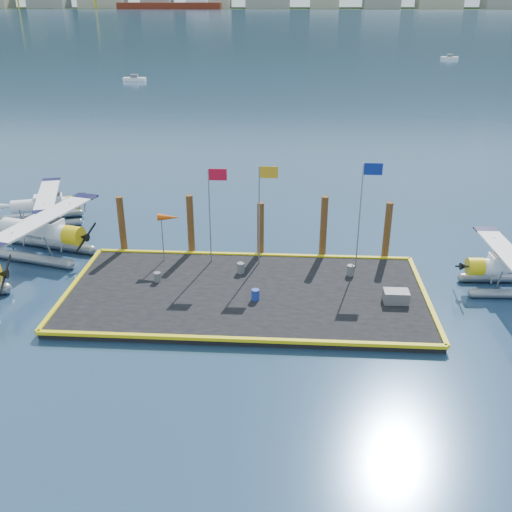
{
  "coord_description": "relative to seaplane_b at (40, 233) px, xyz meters",
  "views": [
    {
      "loc": [
        2.38,
        -28.38,
        15.52
      ],
      "look_at": [
        0.43,
        2.0,
        1.69
      ],
      "focal_mm": 40.0,
      "sensor_mm": 36.0,
      "label": 1
    }
  ],
  "objects": [
    {
      "name": "drum_4",
      "position": [
        19.84,
        -2.41,
        -0.87
      ],
      "size": [
        0.45,
        0.45,
        0.63
      ],
      "primitive_type": "cylinder",
      "color": "#545559",
      "rests_on": "dock"
    },
    {
      "name": "seaplane_c",
      "position": [
        -2.14,
        5.75,
        -0.26
      ],
      "size": [
        7.98,
        8.54,
        3.05
      ],
      "rotation": [
        0.0,
        0.0,
        -1.26
      ],
      "color": "gray",
      "rests_on": "ground"
    },
    {
      "name": "piling_0",
      "position": [
        5.29,
        0.55,
        0.41
      ],
      "size": [
        0.44,
        0.44,
        4.0
      ],
      "primitive_type": "cylinder",
      "color": "#4C2B15",
      "rests_on": "ground"
    },
    {
      "name": "windsock",
      "position": [
        8.76,
        -1.05,
        1.64
      ],
      "size": [
        1.4,
        0.44,
        3.12
      ],
      "color": "gray",
      "rests_on": "dock"
    },
    {
      "name": "flagpole_yellow",
      "position": [
        14.49,
        -1.05,
        2.92
      ],
      "size": [
        1.14,
        0.08,
        6.2
      ],
      "color": "gray",
      "rests_on": "dock"
    },
    {
      "name": "piling_2",
      "position": [
        14.29,
        0.55,
        0.31
      ],
      "size": [
        0.44,
        0.44,
        3.8
      ],
      "primitive_type": "cylinder",
      "color": "#4C2B15",
      "rests_on": "ground"
    },
    {
      "name": "seaplane_b",
      "position": [
        0.0,
        0.0,
        0.0
      ],
      "size": [
        9.52,
        10.26,
        3.65
      ],
      "rotation": [
        0.0,
        0.0,
        -1.83
      ],
      "color": "gray",
      "rests_on": "ground"
    },
    {
      "name": "seaplane_d",
      "position": [
        28.96,
        -2.96,
        -0.26
      ],
      "size": [
        7.76,
        8.56,
        3.05
      ],
      "rotation": [
        0.0,
        0.0,
        1.61
      ],
      "color": "gray",
      "rests_on": "ground"
    },
    {
      "name": "piling_4",
      "position": [
        22.29,
        0.55,
        0.41
      ],
      "size": [
        0.44,
        0.44,
        4.0
      ],
      "primitive_type": "cylinder",
      "color": "#4C2B15",
      "rests_on": "ground"
    },
    {
      "name": "crate",
      "position": [
        22.01,
        -5.58,
        -0.85
      ],
      "size": [
        1.34,
        0.89,
        0.67
      ],
      "primitive_type": "cube",
      "color": "#545559",
      "rests_on": "dock"
    },
    {
      "name": "dock_bumpers",
      "position": [
        13.79,
        -4.85,
        -1.1
      ],
      "size": [
        20.25,
        10.25,
        0.18
      ],
      "primitive_type": null,
      "color": "#DAC30C",
      "rests_on": "dock"
    },
    {
      "name": "dock",
      "position": [
        13.79,
        -4.85,
        -1.39
      ],
      "size": [
        20.0,
        10.0,
        0.4
      ],
      "primitive_type": "cube",
      "color": "black",
      "rests_on": "ground"
    },
    {
      "name": "ground",
      "position": [
        13.79,
        -4.85,
        -1.59
      ],
      "size": [
        4000.0,
        4000.0,
        0.0
      ],
      "primitive_type": "plane",
      "color": "#1A2F4E",
      "rests_on": "ground"
    },
    {
      "name": "flagpole_red",
      "position": [
        11.49,
        -1.05,
        2.81
      ],
      "size": [
        1.14,
        0.08,
        6.0
      ],
      "color": "gray",
      "rests_on": "dock"
    },
    {
      "name": "piling_3",
      "position": [
        18.29,
        0.55,
        0.56
      ],
      "size": [
        0.44,
        0.44,
        4.3
      ],
      "primitive_type": "cylinder",
      "color": "#4C2B15",
      "rests_on": "ground"
    },
    {
      "name": "drum_3",
      "position": [
        14.37,
        -5.81,
        -0.88
      ],
      "size": [
        0.44,
        0.44,
        0.62
      ],
      "primitive_type": "cylinder",
      "color": "navy",
      "rests_on": "dock"
    },
    {
      "name": "drum_5",
      "position": [
        13.28,
        -2.52,
        -0.87
      ],
      "size": [
        0.46,
        0.46,
        0.64
      ],
      "primitive_type": "cylinder",
      "color": "#545559",
      "rests_on": "dock"
    },
    {
      "name": "far_backdrop",
      "position": [
        253.7,
        1732.67,
        7.86
      ],
      "size": [
        3050.0,
        2050.0,
        810.0
      ],
      "color": "black",
      "rests_on": "ground"
    },
    {
      "name": "drum_0",
      "position": [
        8.52,
        -3.96,
        -0.91
      ],
      "size": [
        0.4,
        0.4,
        0.56
      ],
      "primitive_type": "cylinder",
      "color": "#545559",
      "rests_on": "dock"
    },
    {
      "name": "flagpole_blue",
      "position": [
        20.48,
        -1.05,
        3.1
      ],
      "size": [
        1.14,
        0.08,
        6.5
      ],
      "color": "gray",
      "rests_on": "dock"
    },
    {
      "name": "piling_1",
      "position": [
        9.79,
        0.55,
        0.51
      ],
      "size": [
        0.44,
        0.44,
        4.2
      ],
      "primitive_type": "cylinder",
      "color": "#4C2B15",
      "rests_on": "ground"
    }
  ]
}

